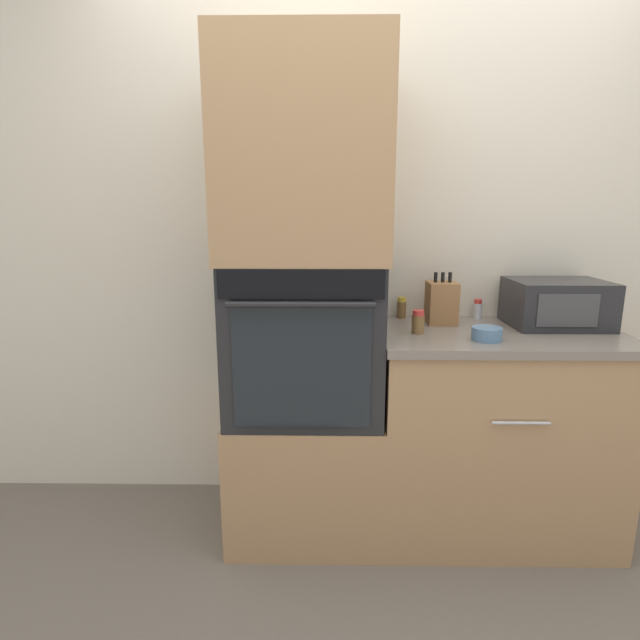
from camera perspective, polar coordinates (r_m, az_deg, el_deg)
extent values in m
plane|color=#6B6056|center=(2.29, 7.23, -26.09)|extent=(12.00, 12.00, 0.00)
cube|color=beige|center=(2.43, 6.42, 8.28)|extent=(8.00, 0.05, 2.50)
cube|color=#A87F56|center=(2.37, -1.62, -16.22)|extent=(0.66, 0.60, 0.57)
cube|color=black|center=(2.15, -1.72, -1.82)|extent=(0.63, 0.59, 0.65)
cube|color=black|center=(1.80, -2.20, 4.11)|extent=(0.61, 0.01, 0.11)
cube|color=orange|center=(1.80, -2.21, 4.10)|extent=(0.09, 0.00, 0.03)
cube|color=black|center=(1.87, -2.12, -5.41)|extent=(0.52, 0.01, 0.48)
cylinder|color=black|center=(1.78, -2.24, 1.74)|extent=(0.54, 0.02, 0.02)
cube|color=#A87F56|center=(2.09, -1.86, 18.07)|extent=(0.66, 0.60, 0.82)
cube|color=#A87F56|center=(2.41, 18.95, -12.26)|extent=(1.00, 0.60, 0.88)
cube|color=slate|center=(2.27, 19.76, -1.61)|extent=(1.02, 0.63, 0.03)
cylinder|color=#B7B7BC|center=(2.07, 22.00, -10.86)|extent=(0.22, 0.01, 0.01)
cube|color=#232326|center=(2.44, 25.41, 1.74)|extent=(0.40, 0.31, 0.20)
cube|color=#3D3D3F|center=(2.29, 26.49, 1.00)|extent=(0.25, 0.01, 0.14)
cube|color=olive|center=(2.32, 13.71, 1.92)|extent=(0.13, 0.14, 0.19)
cylinder|color=black|center=(2.30, 13.08, 4.78)|extent=(0.02, 0.02, 0.04)
cylinder|color=black|center=(2.31, 13.86, 4.76)|extent=(0.02, 0.02, 0.04)
cylinder|color=black|center=(2.31, 14.64, 4.74)|extent=(0.02, 0.02, 0.04)
cylinder|color=#517599|center=(2.08, 18.52, -1.50)|extent=(0.12, 0.12, 0.05)
cylinder|color=brown|center=(2.41, 9.29, 1.15)|extent=(0.04, 0.04, 0.08)
cylinder|color=gold|center=(2.40, 9.33, 2.33)|extent=(0.04, 0.04, 0.02)
cylinder|color=brown|center=(2.12, 11.13, -0.49)|extent=(0.05, 0.05, 0.08)
cylinder|color=red|center=(2.11, 11.19, 0.80)|extent=(0.05, 0.05, 0.02)
cylinder|color=silver|center=(2.48, 17.55, 0.98)|extent=(0.04, 0.04, 0.07)
cylinder|color=red|center=(2.47, 17.62, 2.04)|extent=(0.04, 0.04, 0.02)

